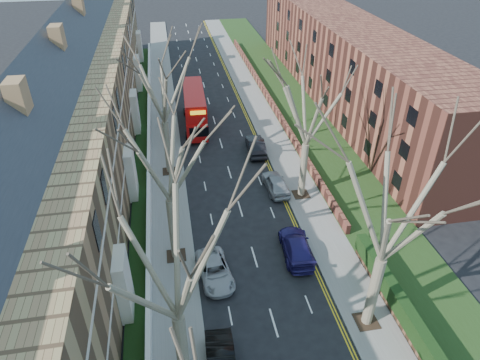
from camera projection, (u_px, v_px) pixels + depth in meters
pavement_left at (164, 123)px, 50.58m from camera, size 3.00×102.00×0.12m
pavement_right at (263, 116)px, 52.33m from camera, size 3.00×102.00×0.12m
terrace_left at (78, 113)px, 39.87m from camera, size 9.70×78.00×13.60m
flats_right at (345, 61)px, 54.60m from camera, size 13.97×54.00×10.00m
front_wall_left at (149, 153)px, 43.44m from camera, size 0.30×78.00×1.00m
grass_verge_right at (298, 113)px, 52.94m from camera, size 6.00×102.00×0.06m
tree_left_mid at (170, 253)px, 18.23m from camera, size 10.50×10.50×14.71m
tree_left_far at (164, 148)px, 26.64m from camera, size 10.15×10.15×14.22m
tree_left_dist at (160, 77)px, 36.36m from camera, size 10.50×10.50×14.71m
tree_right_mid at (396, 199)px, 21.54m from camera, size 10.50×10.50×14.71m
tree_right_far at (310, 99)px, 33.25m from camera, size 10.15×10.15×14.22m
double_decker_bus at (195, 109)px, 49.08m from camera, size 2.83×10.08×4.22m
car_left_far at (215, 271)px, 29.65m from camera, size 2.60×4.78×1.27m
car_right_near at (296, 247)px, 31.57m from camera, size 2.44×5.19×1.47m
car_right_mid at (276, 183)px, 38.62m from camera, size 2.02×4.50×1.50m
car_right_far at (256, 146)px, 44.45m from camera, size 1.92×4.85×1.57m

